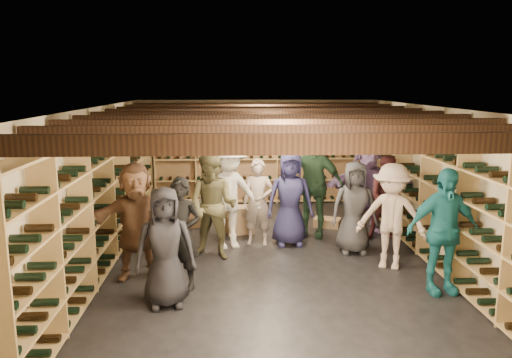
{
  "coord_description": "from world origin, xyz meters",
  "views": [
    {
      "loc": [
        -0.62,
        -7.67,
        2.76
      ],
      "look_at": [
        -0.2,
        0.2,
        1.25
      ],
      "focal_mm": 35.0,
      "sensor_mm": 36.0,
      "label": 1
    }
  ],
  "objects_px": {
    "person_3": "(392,216)",
    "person_10": "(312,185)",
    "crate_stack_left": "(197,213)",
    "crate_stack_right": "(239,220)",
    "person_8": "(388,199)",
    "person_9": "(228,195)",
    "person_11": "(367,186)",
    "person_2": "(213,206)",
    "person_7": "(258,202)",
    "crate_loose": "(327,222)",
    "person_4": "(443,231)",
    "person_5": "(137,221)",
    "person_0": "(165,247)",
    "person_6": "(290,199)",
    "person_1": "(181,234)",
    "person_12": "(354,208)"
  },
  "relations": [
    {
      "from": "crate_stack_left",
      "to": "person_6",
      "type": "relative_size",
      "value": 0.33
    },
    {
      "from": "person_3",
      "to": "person_12",
      "type": "bearing_deg",
      "value": 143.1
    },
    {
      "from": "crate_stack_right",
      "to": "person_10",
      "type": "height_order",
      "value": "person_10"
    },
    {
      "from": "person_7",
      "to": "person_6",
      "type": "bearing_deg",
      "value": 5.35
    },
    {
      "from": "person_4",
      "to": "person_8",
      "type": "bearing_deg",
      "value": 85.35
    },
    {
      "from": "person_2",
      "to": "person_7",
      "type": "height_order",
      "value": "person_2"
    },
    {
      "from": "person_8",
      "to": "person_10",
      "type": "relative_size",
      "value": 0.8
    },
    {
      "from": "person_8",
      "to": "person_1",
      "type": "bearing_deg",
      "value": -141.39
    },
    {
      "from": "crate_loose",
      "to": "person_4",
      "type": "distance_m",
      "value": 3.39
    },
    {
      "from": "person_0",
      "to": "person_12",
      "type": "xyz_separation_m",
      "value": [
        2.85,
        1.88,
        0.0
      ]
    },
    {
      "from": "person_11",
      "to": "person_0",
      "type": "bearing_deg",
      "value": -144.92
    },
    {
      "from": "person_2",
      "to": "person_7",
      "type": "bearing_deg",
      "value": 62.28
    },
    {
      "from": "person_2",
      "to": "person_12",
      "type": "relative_size",
      "value": 1.11
    },
    {
      "from": "crate_stack_left",
      "to": "person_5",
      "type": "height_order",
      "value": "person_5"
    },
    {
      "from": "person_1",
      "to": "person_4",
      "type": "relative_size",
      "value": 0.91
    },
    {
      "from": "person_5",
      "to": "person_7",
      "type": "height_order",
      "value": "person_5"
    },
    {
      "from": "person_3",
      "to": "person_6",
      "type": "bearing_deg",
      "value": 164.36
    },
    {
      "from": "person_0",
      "to": "person_8",
      "type": "relative_size",
      "value": 1.0
    },
    {
      "from": "person_8",
      "to": "crate_stack_right",
      "type": "bearing_deg",
      "value": 177.31
    },
    {
      "from": "person_9",
      "to": "person_11",
      "type": "bearing_deg",
      "value": -0.82
    },
    {
      "from": "person_1",
      "to": "person_10",
      "type": "relative_size",
      "value": 0.81
    },
    {
      "from": "person_4",
      "to": "person_7",
      "type": "xyz_separation_m",
      "value": [
        -2.32,
        2.19,
        -0.1
      ]
    },
    {
      "from": "person_6",
      "to": "crate_stack_left",
      "type": "bearing_deg",
      "value": 141.66
    },
    {
      "from": "crate_stack_right",
      "to": "person_5",
      "type": "distance_m",
      "value": 2.63
    },
    {
      "from": "person_6",
      "to": "person_10",
      "type": "distance_m",
      "value": 0.71
    },
    {
      "from": "person_4",
      "to": "person_9",
      "type": "distance_m",
      "value": 3.48
    },
    {
      "from": "person_3",
      "to": "crate_stack_left",
      "type": "bearing_deg",
      "value": 166.41
    },
    {
      "from": "person_7",
      "to": "person_11",
      "type": "bearing_deg",
      "value": 28.1
    },
    {
      "from": "person_7",
      "to": "person_1",
      "type": "bearing_deg",
      "value": -109.14
    },
    {
      "from": "person_11",
      "to": "crate_loose",
      "type": "bearing_deg",
      "value": 141.77
    },
    {
      "from": "person_11",
      "to": "person_2",
      "type": "bearing_deg",
      "value": -162.48
    },
    {
      "from": "person_7",
      "to": "person_11",
      "type": "distance_m",
      "value": 2.15
    },
    {
      "from": "crate_stack_left",
      "to": "crate_stack_right",
      "type": "relative_size",
      "value": 0.97
    },
    {
      "from": "person_2",
      "to": "person_12",
      "type": "bearing_deg",
      "value": 23.82
    },
    {
      "from": "person_9",
      "to": "person_11",
      "type": "height_order",
      "value": "person_9"
    },
    {
      "from": "person_7",
      "to": "person_9",
      "type": "relative_size",
      "value": 0.81
    },
    {
      "from": "person_3",
      "to": "person_10",
      "type": "height_order",
      "value": "person_10"
    },
    {
      "from": "crate_stack_right",
      "to": "person_2",
      "type": "height_order",
      "value": "person_2"
    },
    {
      "from": "person_6",
      "to": "person_9",
      "type": "xyz_separation_m",
      "value": [
        -1.06,
        -0.12,
        0.11
      ]
    },
    {
      "from": "crate_loose",
      "to": "person_3",
      "type": "distance_m",
      "value": 2.41
    },
    {
      "from": "crate_stack_right",
      "to": "person_11",
      "type": "relative_size",
      "value": 0.31
    },
    {
      "from": "crate_stack_left",
      "to": "person_12",
      "type": "height_order",
      "value": "person_12"
    },
    {
      "from": "person_0",
      "to": "crate_stack_left",
      "type": "bearing_deg",
      "value": 78.96
    },
    {
      "from": "person_3",
      "to": "person_5",
      "type": "bearing_deg",
      "value": -152.29
    },
    {
      "from": "person_8",
      "to": "person_9",
      "type": "bearing_deg",
      "value": -165.44
    },
    {
      "from": "person_4",
      "to": "crate_stack_right",
      "type": "bearing_deg",
      "value": 128.36
    },
    {
      "from": "person_9",
      "to": "person_6",
      "type": "bearing_deg",
      "value": -11.12
    },
    {
      "from": "person_9",
      "to": "crate_loose",
      "type": "bearing_deg",
      "value": 13.69
    },
    {
      "from": "person_4",
      "to": "person_7",
      "type": "height_order",
      "value": "person_4"
    },
    {
      "from": "crate_loose",
      "to": "person_10",
      "type": "height_order",
      "value": "person_10"
    }
  ]
}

